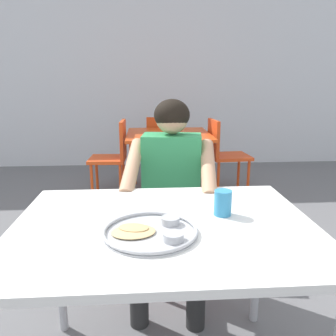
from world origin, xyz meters
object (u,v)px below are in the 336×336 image
Objects in this scene: chair_red_left at (114,153)px; table_foreground at (164,241)px; drinking_cup at (223,202)px; table_background_red at (168,140)px; thali_tray at (151,231)px; chair_foreground at (172,208)px; chair_red_far at (162,143)px; chair_red_right at (223,151)px; diner_foreground at (171,184)px.

table_foreground is at bearing -80.67° from chair_red_left.
table_background_red is (-0.04, 2.46, -0.18)m from drinking_cup.
table_foreground is 2.53m from table_background_red.
thali_tray is (-0.05, -0.09, 0.09)m from table_foreground.
chair_red_far reaches higher than chair_foreground.
chair_red_left reaches higher than thali_tray.
chair_foreground is at bearing -72.38° from chair_red_left.
drinking_cup reaches higher than table_foreground.
thali_tray is 0.39× the size of chair_red_right.
table_foreground is at bearing -107.98° from chair_red_right.
chair_red_right is at bearing 1.99° from chair_red_left.
drinking_cup is at bearing -74.89° from diner_foreground.
diner_foreground is 2.00m from chair_red_right.
drinking_cup is 3.08m from chair_red_far.
chair_red_left is at bearing -175.06° from table_background_red.
chair_red_right is at bearing -42.93° from chair_red_far.
diner_foreground is at bearing 105.11° from drinking_cup.
chair_red_left is (-0.64, 2.41, -0.31)m from drinking_cup.
chair_red_right is (0.87, 2.61, -0.27)m from thali_tray.
drinking_cup reaches higher than chair_foreground.
chair_red_far is at bearing 86.25° from thali_tray.
chair_red_far reaches higher than table_background_red.
diner_foreground reaches higher than thali_tray.
chair_red_left is 1.00× the size of chair_red_right.
drinking_cup reaches higher than table_background_red.
diner_foreground is (-0.16, 0.60, -0.11)m from drinking_cup.
diner_foreground reaches higher than table_foreground.
thali_tray is at bearing -98.85° from chair_foreground.
chair_red_left reaches higher than table_foreground.
chair_red_far is at bearing 91.47° from drinking_cup.
diner_foreground is 2.47m from chair_red_far.
table_background_red is (0.12, 1.86, -0.07)m from diner_foreground.
thali_tray is at bearing -82.11° from chair_red_left.
table_foreground is 1.22× the size of table_background_red.
chair_red_right reaches higher than chair_foreground.
table_background_red is 1.13× the size of chair_red_far.
chair_red_right is (0.72, 1.64, 0.03)m from chair_foreground.
table_background_red is at bearing 86.69° from chair_foreground.
table_foreground is 0.67m from diner_foreground.
chair_red_far reaches higher than table_foreground.
thali_tray is at bearing -108.41° from chair_red_right.
chair_red_right is at bearing 72.02° from table_foreground.
chair_red_left reaches higher than table_background_red.
table_foreground is 1.43× the size of chair_foreground.
chair_red_far is at bearing 87.07° from table_foreground.
thali_tray reaches higher than table_background_red.
table_foreground is 3.40× the size of thali_tray.
diner_foreground reaches higher than chair_foreground.
drinking_cup is (0.24, 0.06, 0.13)m from table_foreground.
thali_tray is at bearing -119.30° from table_foreground.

